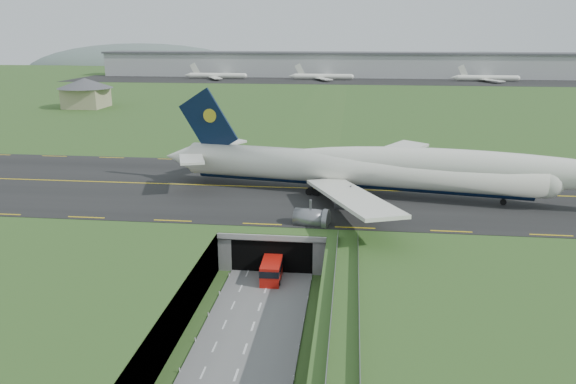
# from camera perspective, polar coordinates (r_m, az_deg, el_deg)

# --- Properties ---
(ground) EXTENTS (900.00, 900.00, 0.00)m
(ground) POSITION_cam_1_polar(r_m,az_deg,el_deg) (76.46, -2.52, -10.67)
(ground) COLOR #2D5321
(ground) RESTS_ON ground
(airfield_deck) EXTENTS (800.00, 800.00, 6.00)m
(airfield_deck) POSITION_cam_1_polar(r_m,az_deg,el_deg) (75.16, -2.55, -8.63)
(airfield_deck) COLOR gray
(airfield_deck) RESTS_ON ground
(trench_road) EXTENTS (12.00, 75.00, 0.20)m
(trench_road) POSITION_cam_1_polar(r_m,az_deg,el_deg) (69.89, -3.51, -13.34)
(trench_road) COLOR slate
(trench_road) RESTS_ON ground
(taxiway) EXTENTS (800.00, 44.00, 0.18)m
(taxiway) POSITION_cam_1_polar(r_m,az_deg,el_deg) (104.89, 0.26, 0.40)
(taxiway) COLOR black
(taxiway) RESTS_ON airfield_deck
(tunnel_portal) EXTENTS (17.00, 22.30, 6.00)m
(tunnel_portal) POSITION_cam_1_polar(r_m,az_deg,el_deg) (90.34, -0.89, -4.05)
(tunnel_portal) COLOR gray
(tunnel_portal) RESTS_ON ground
(guideway) EXTENTS (3.00, 53.00, 7.05)m
(guideway) POSITION_cam_1_polar(r_m,az_deg,el_deg) (56.34, 5.73, -15.06)
(guideway) COLOR #A8A8A3
(guideway) RESTS_ON ground
(jumbo_jet) EXTENTS (85.66, 56.06, 18.80)m
(jumbo_jet) POSITION_cam_1_polar(r_m,az_deg,el_deg) (99.97, 10.28, 2.29)
(jumbo_jet) COLOR white
(jumbo_jet) RESTS_ON ground
(shuttle_tram) EXTENTS (2.98, 7.36, 2.98)m
(shuttle_tram) POSITION_cam_1_polar(r_m,az_deg,el_deg) (81.03, -1.64, -7.77)
(shuttle_tram) COLOR #B9140C
(shuttle_tram) RESTS_ON ground
(service_building) EXTENTS (20.66, 20.66, 11.25)m
(service_building) POSITION_cam_1_polar(r_m,az_deg,el_deg) (230.56, -19.88, 9.70)
(service_building) COLOR tan
(service_building) RESTS_ON ground
(cargo_terminal) EXTENTS (320.00, 67.00, 15.60)m
(cargo_terminal) POSITION_cam_1_polar(r_m,az_deg,el_deg) (367.56, 4.96, 12.79)
(cargo_terminal) COLOR #B2B2B2
(cargo_terminal) RESTS_ON ground
(distant_hills) EXTENTS (700.00, 91.00, 60.00)m
(distant_hills) POSITION_cam_1_polar(r_m,az_deg,el_deg) (501.72, 12.90, 11.25)
(distant_hills) COLOR slate
(distant_hills) RESTS_ON ground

